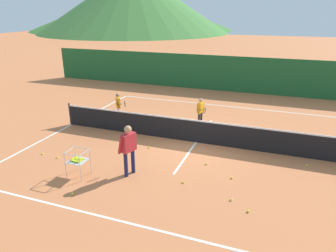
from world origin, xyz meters
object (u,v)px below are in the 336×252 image
object	(u,v)px
tennis_ball_3	(232,178)
tennis_ball_8	(231,200)
student_1	(201,109)
tennis_ball_1	(206,164)
tennis_ball_0	(183,182)
tennis_net	(196,131)
student_0	(118,104)
tennis_ball_6	(307,165)
instructor	(129,146)
tennis_ball_7	(72,194)
tennis_ball_9	(42,154)
ball_cart	(77,160)
tennis_ball_2	(58,157)
tennis_ball_4	(248,211)
tennis_ball_5	(149,147)

from	to	relation	value
tennis_ball_3	tennis_ball_8	size ratio (longest dim) A/B	1.00
student_1	tennis_ball_1	distance (m)	4.00
student_1	tennis_ball_0	bearing A→B (deg)	-81.11
tennis_net	student_0	size ratio (longest dim) A/B	9.26
student_1	tennis_ball_6	bearing A→B (deg)	-30.31
instructor	student_0	bearing A→B (deg)	122.18
tennis_ball_3	instructor	bearing A→B (deg)	-164.96
tennis_ball_6	tennis_ball_7	xyz separation A→B (m)	(-6.57, -4.32, 0.00)
student_1	tennis_net	bearing A→B (deg)	-80.00
tennis_ball_6	tennis_ball_9	bearing A→B (deg)	-165.32
ball_cart	tennis_ball_2	world-z (taller)	ball_cart
student_0	tennis_ball_3	xyz separation A→B (m)	(6.19, -3.84, -0.77)
student_1	tennis_ball_8	size ratio (longest dim) A/B	19.47
tennis_ball_0	tennis_ball_1	bearing A→B (deg)	74.94
instructor	tennis_ball_3	bearing A→B (deg)	15.04
tennis_net	tennis_ball_7	world-z (taller)	tennis_net
tennis_ball_2	tennis_ball_0	bearing A→B (deg)	-0.89
student_0	ball_cart	world-z (taller)	student_0
student_1	tennis_ball_8	xyz separation A→B (m)	(2.39, -5.65, -0.76)
tennis_ball_2	tennis_ball_4	distance (m)	7.02
tennis_ball_0	tennis_ball_2	distance (m)	4.87
tennis_ball_6	tennis_net	bearing A→B (deg)	170.80
tennis_net	tennis_ball_3	size ratio (longest dim) A/B	181.99
instructor	tennis_ball_3	size ratio (longest dim) A/B	25.29
tennis_ball_2	student_1	bearing A→B (deg)	51.69
tennis_ball_8	tennis_ball_9	bearing A→B (deg)	175.48
tennis_ball_4	tennis_ball_6	distance (m)	3.75
ball_cart	tennis_ball_8	xyz separation A→B (m)	(4.93, 0.30, -0.55)
ball_cart	tennis_ball_2	size ratio (longest dim) A/B	13.22
student_0	student_1	size ratio (longest dim) A/B	1.01
tennis_ball_0	tennis_ball_5	world-z (taller)	same
tennis_ball_8	tennis_ball_1	bearing A→B (deg)	121.68
student_1	ball_cart	xyz separation A→B (m)	(-2.54, -5.95, -0.21)
tennis_ball_5	tennis_ball_9	xyz separation A→B (m)	(-3.54, -1.94, 0.00)
tennis_ball_7	tennis_ball_3	bearing A→B (deg)	31.01
tennis_ball_6	tennis_ball_7	distance (m)	7.87
ball_cart	tennis_ball_3	xyz separation A→B (m)	(4.75, 1.55, -0.55)
student_0	tennis_ball_2	xyz separation A→B (m)	(-0.07, -4.56, -0.77)
tennis_ball_3	student_0	bearing A→B (deg)	148.18
tennis_ball_5	tennis_ball_9	distance (m)	4.04
student_0	ball_cart	size ratio (longest dim) A/B	1.49
student_0	tennis_ball_1	xyz separation A→B (m)	(5.19, -3.17, -0.77)
tennis_net	tennis_ball_1	world-z (taller)	tennis_net
student_1	tennis_ball_2	size ratio (longest dim) A/B	19.47
tennis_ball_0	tennis_ball_9	world-z (taller)	same
tennis_net	student_1	xyz separation A→B (m)	(-0.35, 1.97, 0.30)
student_1	tennis_ball_3	size ratio (longest dim) A/B	19.47
instructor	student_1	bearing A→B (deg)	79.05
tennis_ball_0	tennis_ball_2	bearing A→B (deg)	179.11
ball_cart	tennis_ball_2	distance (m)	1.81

